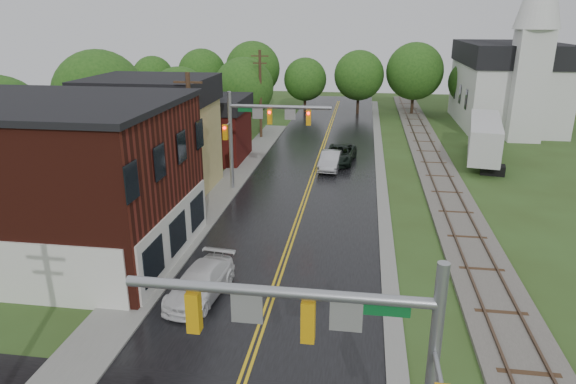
% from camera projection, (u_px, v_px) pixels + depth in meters
% --- Properties ---
extents(main_road, '(10.00, 90.00, 0.02)m').
position_uv_depth(main_road, '(312.00, 180.00, 40.18)').
color(main_road, black).
rests_on(main_road, ground).
extents(curb_right, '(0.80, 70.00, 0.12)m').
position_uv_depth(curb_right, '(380.00, 166.00, 44.12)').
color(curb_right, gray).
rests_on(curb_right, ground).
extents(sidewalk_left, '(2.40, 50.00, 0.12)m').
position_uv_depth(sidewalk_left, '(217.00, 197.00, 36.36)').
color(sidewalk_left, gray).
rests_on(sidewalk_left, ground).
extents(brick_building, '(14.30, 10.30, 8.30)m').
position_uv_depth(brick_building, '(43.00, 180.00, 26.52)').
color(brick_building, '#49180F').
rests_on(brick_building, ground).
extents(yellow_house, '(8.00, 7.00, 6.40)m').
position_uv_depth(yellow_house, '(155.00, 148.00, 36.92)').
color(yellow_house, tan).
rests_on(yellow_house, ground).
extents(darkred_building, '(7.00, 6.00, 4.40)m').
position_uv_depth(darkred_building, '(206.00, 135.00, 45.53)').
color(darkred_building, '#3F0F0C').
rests_on(darkred_building, ground).
extents(church, '(10.40, 18.40, 20.00)m').
position_uv_depth(church, '(510.00, 76.00, 57.75)').
color(church, silver).
rests_on(church, ground).
extents(railroad, '(3.20, 80.00, 0.30)m').
position_uv_depth(railroad, '(435.00, 167.00, 43.45)').
color(railroad, '#59544C').
rests_on(railroad, ground).
extents(traffic_signal_near, '(7.34, 0.30, 7.20)m').
position_uv_depth(traffic_signal_near, '(340.00, 344.00, 11.89)').
color(traffic_signal_near, gray).
rests_on(traffic_signal_near, ground).
extents(traffic_signal_far, '(7.34, 0.43, 7.20)m').
position_uv_depth(traffic_signal_far, '(259.00, 124.00, 36.24)').
color(traffic_signal_far, gray).
rests_on(traffic_signal_far, ground).
extents(utility_pole_b, '(1.80, 0.28, 9.00)m').
position_uv_depth(utility_pole_b, '(192.00, 142.00, 32.10)').
color(utility_pole_b, '#382616').
rests_on(utility_pole_b, ground).
extents(utility_pole_c, '(1.80, 0.28, 9.00)m').
position_uv_depth(utility_pole_c, '(260.00, 93.00, 52.69)').
color(utility_pole_c, '#382616').
rests_on(utility_pole_c, ground).
extents(tree_left_a, '(6.80, 6.80, 8.67)m').
position_uv_depth(tree_left_a, '(0.00, 130.00, 33.68)').
color(tree_left_a, black).
rests_on(tree_left_a, ground).
extents(tree_left_b, '(7.60, 7.60, 9.69)m').
position_uv_depth(tree_left_b, '(101.00, 98.00, 42.56)').
color(tree_left_b, black).
rests_on(tree_left_b, ground).
extents(tree_left_c, '(6.00, 6.00, 7.65)m').
position_uv_depth(tree_left_c, '(181.00, 99.00, 49.89)').
color(tree_left_c, black).
rests_on(tree_left_c, ground).
extents(tree_left_e, '(6.40, 6.40, 8.16)m').
position_uv_depth(tree_left_e, '(245.00, 89.00, 54.72)').
color(tree_left_e, black).
rests_on(tree_left_e, ground).
extents(suv_dark, '(3.08, 5.66, 1.51)m').
position_uv_depth(suv_dark, '(339.00, 154.00, 44.81)').
color(suv_dark, black).
rests_on(suv_dark, ground).
extents(sedan_silver, '(1.85, 4.59, 1.48)m').
position_uv_depth(sedan_silver, '(330.00, 161.00, 42.87)').
color(sedan_silver, '#A7A7AC').
rests_on(sedan_silver, ground).
extents(pickup_white, '(2.54, 5.01, 1.39)m').
position_uv_depth(pickup_white, '(200.00, 283.00, 23.25)').
color(pickup_white, white).
rests_on(pickup_white, ground).
extents(semi_trailer, '(4.52, 11.64, 3.65)m').
position_uv_depth(semi_trailer, '(484.00, 137.00, 44.89)').
color(semi_trailer, black).
rests_on(semi_trailer, ground).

